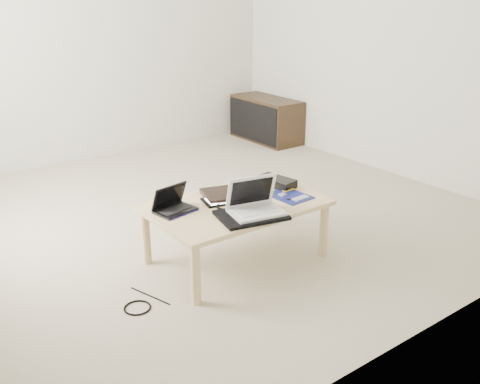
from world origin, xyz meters
TOP-DOWN VIEW (x-y plane):
  - ground at (0.00, 0.00)m, footprint 4.00×4.00m
  - coffee_table at (-0.28, -0.77)m, footprint 1.10×0.70m
  - media_cabinet at (1.77, 1.45)m, footprint 0.41×0.90m
  - book at (-0.25, -0.64)m, footprint 0.37×0.33m
  - netbook at (-0.66, -0.65)m, footprint 0.26×0.21m
  - tablet at (-0.34, -0.69)m, footprint 0.25×0.21m
  - remote at (-0.17, -0.77)m, footprint 0.06×0.22m
  - neoprene_sleeve at (-0.34, -1.00)m, footprint 0.45×0.37m
  - white_laptop at (-0.30, -0.99)m, footprint 0.35×0.28m
  - motherboard at (0.08, -0.88)m, footprint 0.23×0.28m
  - gpu_box at (0.14, -0.68)m, footprint 0.18×0.29m
  - cable_coil at (-0.38, -0.79)m, footprint 0.12×0.12m
  - floor_cable_coil at (-1.07, -0.92)m, footprint 0.17×0.17m
  - floor_cable_trail at (-0.96, -0.85)m, footprint 0.10×0.30m

SIDE VIEW (x-z plane):
  - ground at x=0.00m, z-range 0.00..0.00m
  - floor_cable_trail at x=-0.96m, z-range 0.00..0.01m
  - floor_cable_coil at x=-1.07m, z-range 0.00..0.01m
  - media_cabinet at x=1.77m, z-range 0.00..0.50m
  - coffee_table at x=-0.28m, z-range 0.15..0.55m
  - motherboard at x=0.08m, z-range 0.40..0.41m
  - tablet at x=-0.34m, z-range 0.40..0.41m
  - cable_coil at x=-0.38m, z-range 0.40..0.41m
  - neoprene_sleeve at x=-0.34m, z-range 0.40..0.42m
  - remote at x=-0.17m, z-range 0.40..0.42m
  - book at x=-0.25m, z-range 0.40..0.43m
  - gpu_box at x=0.14m, z-range 0.40..0.46m
  - netbook at x=-0.66m, z-range 0.35..0.52m
  - white_laptop at x=-0.30m, z-range 0.36..0.58m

